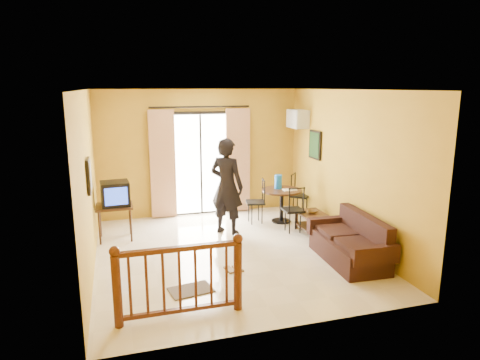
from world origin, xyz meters
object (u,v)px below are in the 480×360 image
object	(u,v)px
television	(115,194)
sofa	(352,244)
coffee_table	(314,221)
standing_person	(227,186)
dining_table	(282,196)

from	to	relation	value
television	sofa	xyz separation A→B (m)	(3.72, -2.19, -0.60)
television	coffee_table	size ratio (longest dim) A/B	0.60
sofa	standing_person	xyz separation A→B (m)	(-1.63, 1.95, 0.66)
coffee_table	standing_person	bearing A→B (deg)	161.22
coffee_table	standing_person	xyz separation A→B (m)	(-1.63, 0.55, 0.68)
television	standing_person	distance (m)	2.11
dining_table	sofa	bearing A→B (deg)	-82.01
dining_table	standing_person	xyz separation A→B (m)	(-1.30, -0.36, 0.39)
coffee_table	television	bearing A→B (deg)	167.89
dining_table	sofa	xyz separation A→B (m)	(0.32, -2.31, -0.27)
standing_person	coffee_table	bearing A→B (deg)	-155.51
standing_person	dining_table	bearing A→B (deg)	-121.34
sofa	dining_table	bearing A→B (deg)	100.59
television	sofa	distance (m)	4.36
coffee_table	dining_table	bearing A→B (deg)	109.49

